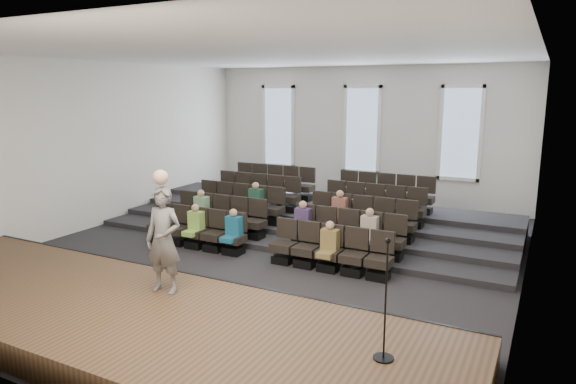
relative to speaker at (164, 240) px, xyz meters
The scene contains 14 objects.
ground 4.52m from the speaker, 92.91° to the left, with size 14.00×14.00×0.00m, color black.
ceiling 5.54m from the speaker, 92.91° to the left, with size 12.00×14.00×0.02m, color white.
wall_back 11.33m from the speaker, 91.10° to the left, with size 12.00×0.04×5.00m, color silver.
wall_front 2.95m from the speaker, 94.48° to the right, with size 12.00×0.04×5.00m, color silver.
wall_left 7.62m from the speaker, 145.65° to the left, with size 0.04×14.00×5.00m, color silver.
wall_right 7.27m from the speaker, 36.29° to the left, with size 0.04×14.00×5.00m, color silver.
stage 1.51m from the speaker, 104.46° to the right, with size 11.80×3.60×0.50m, color #503822.
stage_lip 1.56m from the speaker, 103.07° to the left, with size 11.80×0.06×0.52m, color black.
risers 7.55m from the speaker, 91.67° to the left, with size 11.80×4.80×0.60m.
seating_rows 5.86m from the speaker, 92.13° to the left, with size 6.80×4.70×1.67m.
windows 11.28m from the speaker, 91.10° to the left, with size 8.44×0.10×3.24m.
audience 4.64m from the speaker, 92.70° to the left, with size 5.45×2.64×1.10m.
speaker is the anchor object (origin of this frame).
mic_stand 4.34m from the speaker, ahead, with size 0.29×0.29×1.74m.
Camera 1 is at (6.33, -11.14, 4.15)m, focal length 32.00 mm.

